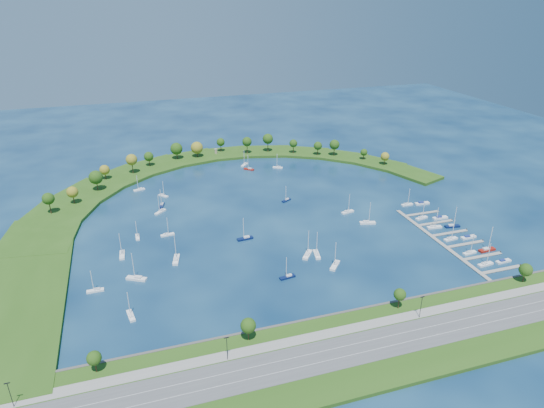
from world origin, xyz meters
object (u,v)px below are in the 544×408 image
object	(u,v)px
docked_boat_0	(485,264)
docked_boat_10	(407,204)
docked_boat_2	(470,252)
moored_boat_17	(176,259)
docked_boat_5	(468,237)
moored_boat_18	(162,205)
moored_boat_21	(245,164)
moored_boat_20	(131,315)
docked_boat_6	(434,227)
docked_boat_7	(452,226)
moored_boat_7	(286,200)
moored_boat_11	(278,167)
moored_boat_6	(335,265)
dock_system	(450,240)
moored_boat_3	(139,189)
docked_boat_11	(422,203)
moored_boat_9	(137,278)
moored_boat_16	(95,290)
moored_boat_2	(288,276)
moored_boat_4	(249,169)
moored_boat_10	(122,254)
moored_boat_12	(167,234)
docked_boat_3	(487,249)
docked_boat_9	(440,218)
moored_boat_8	(307,254)
moored_boat_19	(348,211)
moored_boat_13	(367,222)
moored_boat_14	(137,236)
moored_boat_1	(160,211)
moored_boat_0	(317,254)
moored_boat_15	(163,195)
docked_boat_1	(503,261)
harbor_tower	(216,151)
docked_boat_4	(451,238)

from	to	relation	value
docked_boat_0	docked_boat_10	world-z (taller)	docked_boat_0
docked_boat_0	docked_boat_2	bearing A→B (deg)	85.41
moored_boat_17	docked_boat_5	distance (m)	156.69
moored_boat_18	moored_boat_21	xyz separation A→B (m)	(68.47, 57.43, 0.02)
moored_boat_20	docked_boat_10	bearing A→B (deg)	-79.79
docked_boat_6	docked_boat_7	size ratio (longest dim) A/B	1.00
moored_boat_7	moored_boat_11	size ratio (longest dim) A/B	0.93
moored_boat_6	docked_boat_6	bearing A→B (deg)	146.86
dock_system	docked_boat_7	distance (m)	16.66
moored_boat_3	docked_boat_11	world-z (taller)	moored_boat_3
moored_boat_9	moored_boat_16	xyz separation A→B (m)	(-18.15, -4.16, -0.10)
moored_boat_2	moored_boat_17	xyz separation A→B (m)	(-47.92, 31.42, 0.09)
moored_boat_11	moored_boat_4	bearing A→B (deg)	22.58
moored_boat_17	moored_boat_18	bearing A→B (deg)	13.37
moored_boat_6	docked_boat_5	xyz separation A→B (m)	(81.32, 4.45, -0.30)
dock_system	moored_boat_10	world-z (taller)	moored_boat_10
moored_boat_21	docked_boat_6	distance (m)	154.74
moored_boat_12	docked_boat_3	xyz separation A→B (m)	(156.09, -67.17, 0.08)
moored_boat_7	docked_boat_9	xyz separation A→B (m)	(78.03, -52.04, -0.17)
moored_boat_8	docked_boat_0	bearing A→B (deg)	-76.58
moored_boat_4	moored_boat_18	world-z (taller)	moored_boat_18
moored_boat_18	moored_boat_19	size ratio (longest dim) A/B	0.97
moored_boat_9	docked_boat_6	size ratio (longest dim) A/B	1.12
moored_boat_2	docked_boat_7	size ratio (longest dim) A/B	0.89
moored_boat_12	moored_boat_19	world-z (taller)	moored_boat_19
moored_boat_2	moored_boat_13	xyz separation A→B (m)	(62.87, 39.48, 0.06)
moored_boat_7	docked_boat_9	size ratio (longest dim) A/B	1.11
moored_boat_7	moored_boat_14	size ratio (longest dim) A/B	1.00
moored_boat_18	moored_boat_9	bearing A→B (deg)	2.16
moored_boat_4	docked_boat_5	world-z (taller)	moored_boat_4
moored_boat_9	docked_boat_5	world-z (taller)	moored_boat_9
moored_boat_18	docked_boat_3	size ratio (longest dim) A/B	0.85
moored_boat_9	docked_boat_11	xyz separation A→B (m)	(176.41, 33.56, -0.27)
dock_system	docked_boat_7	bearing A→B (deg)	49.94
moored_boat_14	docked_boat_5	world-z (taller)	moored_boat_14
moored_boat_1	moored_boat_7	world-z (taller)	moored_boat_1
moored_boat_18	docked_boat_0	bearing A→B (deg)	66.32
moored_boat_0	moored_boat_15	xyz separation A→B (m)	(-66.73, 100.70, -0.07)
moored_boat_9	moored_boat_14	bearing A→B (deg)	-64.58
moored_boat_0	moored_boat_11	size ratio (longest dim) A/B	1.18
moored_boat_18	moored_boat_7	bearing A→B (deg)	94.08
moored_boat_10	moored_boat_12	distance (m)	28.58
moored_boat_12	docked_boat_2	bearing A→B (deg)	-32.08
docked_boat_10	moored_boat_10	bearing A→B (deg)	-176.92
moored_boat_10	docked_boat_1	world-z (taller)	moored_boat_10
moored_boat_10	docked_boat_3	xyz separation A→B (m)	(180.41, -52.15, 0.02)
moored_boat_14	docked_boat_10	xyz separation A→B (m)	(163.84, -7.27, 0.02)
harbor_tower	docked_boat_4	world-z (taller)	docked_boat_4
moored_boat_16	docked_boat_10	size ratio (longest dim) A/B	0.98
moored_boat_12	docked_boat_7	distance (m)	160.88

